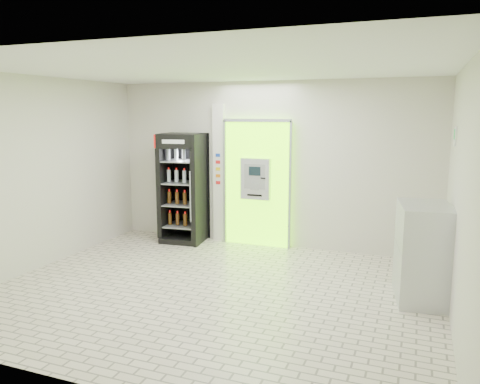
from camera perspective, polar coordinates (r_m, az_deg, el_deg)
The scene contains 7 objects.
ground at distance 6.63m, azimuth -3.18°, elevation -11.93°, with size 6.00×6.00×0.00m, color beige.
room_shell at distance 6.20m, azimuth -3.34°, elevation 4.11°, with size 6.00×6.00×6.00m.
atm_assembly at distance 8.58m, azimuth 2.13°, elevation 1.17°, with size 1.30×0.24×2.33m.
pillar at distance 8.88m, azimuth -2.56°, elevation 2.29°, with size 0.22×0.11×2.60m.
beverage_cooler at distance 8.92m, azimuth -6.87°, elevation 0.24°, with size 0.84×0.78×2.06m.
steel_cabinet at distance 6.59m, azimuth 21.44°, elevation -6.91°, with size 0.77×1.04×1.27m.
exit_sign at distance 7.04m, azimuth 24.75°, elevation 6.20°, with size 0.02×0.22×0.26m.
Camera 1 is at (2.54, -5.62, 2.44)m, focal length 35.00 mm.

